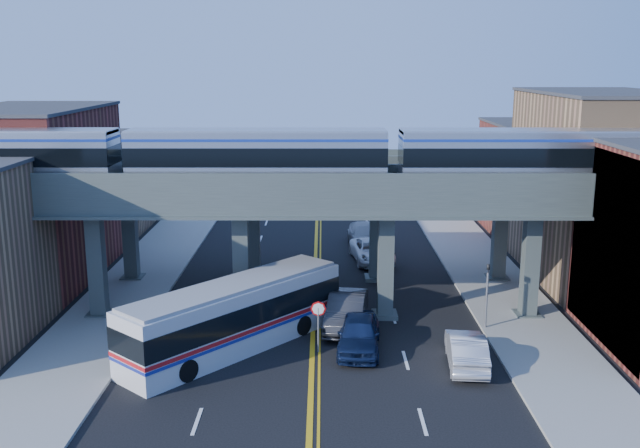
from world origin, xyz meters
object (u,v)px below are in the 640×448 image
(car_lane_b, at_px, (347,311))
(car_lane_a, at_px, (359,334))
(stop_sign, at_px, (318,318))
(car_parked_curb, at_px, (466,350))
(transit_train, at_px, (257,156))
(transit_bus, at_px, (235,316))
(car_lane_d, at_px, (365,235))
(car_lane_c, at_px, (372,251))
(traffic_signal, at_px, (487,289))

(car_lane_b, bearing_deg, car_lane_a, -73.31)
(stop_sign, distance_m, car_lane_b, 3.83)
(car_lane_b, relative_size, car_parked_curb, 1.17)
(car_lane_a, distance_m, car_lane_b, 3.22)
(transit_train, xyz_separation_m, car_parked_curb, (10.25, -6.59, -8.30))
(transit_bus, relative_size, car_lane_d, 1.88)
(stop_sign, distance_m, car_lane_a, 2.21)
(car_lane_b, height_order, car_parked_curb, car_lane_b)
(car_lane_b, height_order, car_lane_d, car_lane_b)
(transit_train, height_order, car_lane_c, transit_train)
(car_parked_curb, bearing_deg, car_lane_c, -74.75)
(transit_bus, bearing_deg, transit_train, 31.07)
(traffic_signal, bearing_deg, car_lane_c, 111.06)
(transit_bus, height_order, car_lane_d, transit_bus)
(car_lane_d, xyz_separation_m, car_parked_curb, (3.43, -22.30, -0.07))
(stop_sign, bearing_deg, transit_bus, 173.16)
(transit_train, bearing_deg, car_lane_d, 66.54)
(stop_sign, relative_size, car_lane_b, 0.47)
(car_lane_a, distance_m, car_lane_d, 20.53)
(car_lane_d, bearing_deg, stop_sign, -104.50)
(stop_sign, relative_size, transit_bus, 0.23)
(traffic_signal, relative_size, car_lane_b, 0.73)
(stop_sign, relative_size, car_lane_d, 0.44)
(car_parked_curb, bearing_deg, transit_train, -27.63)
(traffic_signal, relative_size, car_parked_curb, 0.85)
(stop_sign, bearing_deg, car_lane_d, 80.31)
(traffic_signal, relative_size, transit_bus, 0.36)
(transit_bus, height_order, car_lane_a, transit_bus)
(car_lane_d, bearing_deg, transit_bus, -115.56)
(car_lane_a, bearing_deg, car_lane_c, 88.41)
(transit_train, distance_m, car_lane_d, 19.00)
(traffic_signal, xyz_separation_m, transit_bus, (-13.02, -2.51, -0.63))
(car_lane_a, bearing_deg, transit_bus, -177.72)
(traffic_signal, distance_m, car_lane_c, 14.40)
(traffic_signal, bearing_deg, transit_train, 170.68)
(transit_bus, distance_m, car_lane_b, 6.39)
(transit_train, relative_size, traffic_signal, 10.43)
(transit_train, distance_m, car_lane_b, 9.59)
(car_lane_c, bearing_deg, car_lane_d, 85.90)
(car_lane_b, relative_size, car_lane_c, 1.00)
(traffic_signal, distance_m, car_lane_a, 7.56)
(car_lane_c, relative_size, car_parked_curb, 1.17)
(stop_sign, height_order, car_lane_b, stop_sign)
(stop_sign, bearing_deg, car_parked_curb, -12.82)
(traffic_signal, relative_size, car_lane_a, 0.81)
(stop_sign, distance_m, transit_bus, 4.15)
(transit_train, xyz_separation_m, transit_bus, (-0.84, -4.51, -7.42))
(transit_train, distance_m, car_parked_curb, 14.74)
(transit_bus, relative_size, car_lane_b, 2.00)
(traffic_signal, xyz_separation_m, car_parked_curb, (-1.93, -4.59, -1.51))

